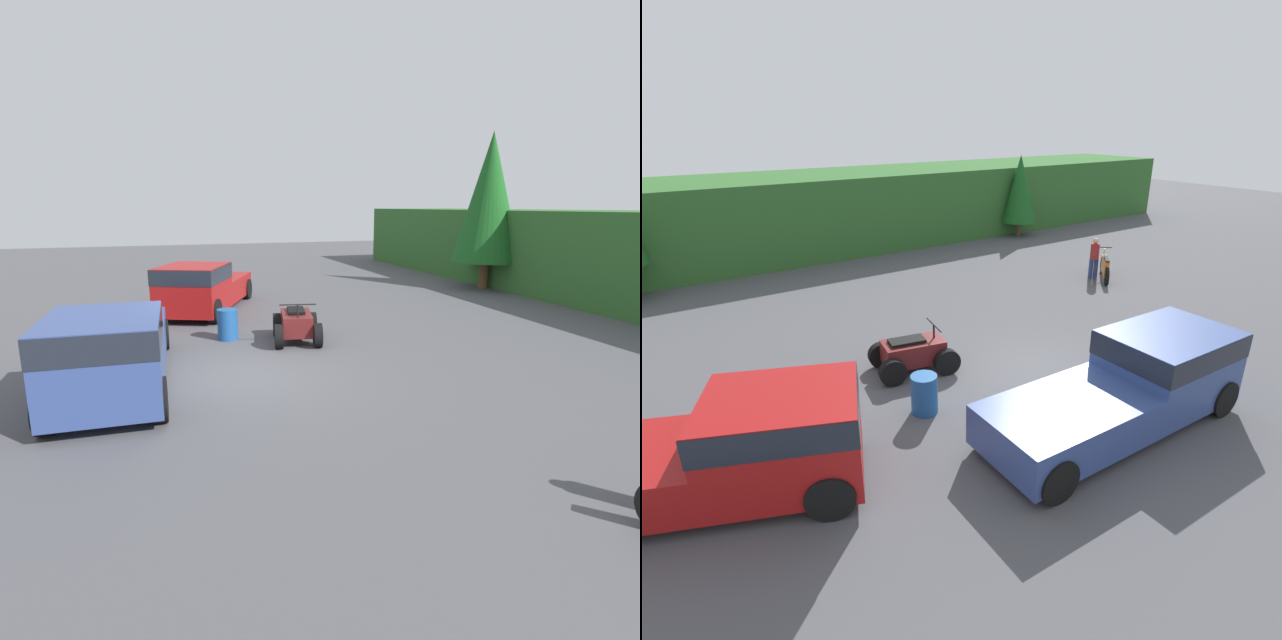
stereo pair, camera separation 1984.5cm
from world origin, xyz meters
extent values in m
plane|color=#4C4C51|center=(0.00, 0.00, 0.00)|extent=(80.00, 80.00, 0.00)
cube|color=#2D6028|center=(0.00, 16.00, 1.77)|extent=(44.00, 6.00, 3.53)
cylinder|color=brown|center=(10.02, 12.54, 0.38)|extent=(0.25, 0.25, 0.76)
cone|color=#19561E|center=(10.02, 12.54, 2.50)|extent=(1.87, 1.87, 3.48)
cube|color=maroon|center=(-6.44, -0.49, 1.01)|extent=(3.06, 2.80, 1.58)
cube|color=#1E232D|center=(-6.44, -0.49, 1.53)|extent=(3.09, 2.83, 0.50)
cylinder|color=black|center=(-5.43, 0.08, 0.41)|extent=(0.86, 0.58, 0.81)
cylinder|color=black|center=(-6.14, -1.60, 0.41)|extent=(0.86, 0.58, 0.81)
cube|color=#334784|center=(1.10, -2.59, 1.01)|extent=(2.69, 2.07, 1.58)
cube|color=#1E232D|center=(1.10, -2.59, 1.53)|extent=(2.71, 2.09, 0.50)
cube|color=#334784|center=(-1.83, -2.51, 0.63)|extent=(3.27, 2.08, 0.82)
cylinder|color=black|center=(1.91, -1.71, 0.41)|extent=(0.82, 0.30, 0.81)
cylinder|color=black|center=(1.86, -3.53, 0.41)|extent=(0.82, 0.30, 0.81)
cylinder|color=black|center=(-2.88, -1.57, 0.41)|extent=(0.82, 0.30, 0.81)
cylinder|color=black|center=(-2.93, -3.39, 0.41)|extent=(0.82, 0.30, 0.81)
cylinder|color=black|center=(8.13, 5.06, 0.35)|extent=(0.56, 0.57, 0.70)
cylinder|color=black|center=(7.00, 3.88, 0.35)|extent=(0.56, 0.57, 0.70)
cube|color=orange|center=(7.57, 4.47, 0.53)|extent=(0.97, 1.00, 0.65)
cylinder|color=#B7B7BC|center=(8.10, 5.03, 0.73)|extent=(0.23, 0.24, 0.74)
cylinder|color=black|center=(8.10, 5.03, 1.11)|extent=(0.46, 0.44, 0.04)
cube|color=black|center=(7.42, 4.33, 0.89)|extent=(0.73, 0.75, 0.06)
cylinder|color=black|center=(-1.76, 2.41, 0.33)|extent=(0.69, 0.34, 0.66)
cylinder|color=black|center=(-1.97, 1.38, 0.33)|extent=(0.69, 0.34, 0.66)
cylinder|color=black|center=(-3.14, 2.67, 0.33)|extent=(0.69, 0.34, 0.66)
cylinder|color=black|center=(-3.34, 1.65, 0.33)|extent=(0.69, 0.34, 0.66)
cube|color=#5B1919|center=(-2.55, 2.03, 0.53)|extent=(1.64, 1.09, 0.56)
cylinder|color=black|center=(-2.00, 1.92, 0.99)|extent=(0.06, 0.06, 0.35)
cylinder|color=black|center=(-2.00, 1.92, 1.16)|extent=(0.22, 0.97, 0.04)
cube|color=black|center=(-2.71, 2.06, 0.85)|extent=(0.95, 0.62, 0.08)
cylinder|color=navy|center=(7.17, 4.85, 0.41)|extent=(0.24, 0.24, 0.81)
cylinder|color=navy|center=(7.31, 4.72, 0.41)|extent=(0.24, 0.24, 0.81)
cylinder|color=maroon|center=(7.24, 4.79, 1.12)|extent=(0.48, 0.48, 0.61)
sphere|color=tan|center=(7.24, 4.79, 1.53)|extent=(0.31, 0.31, 0.22)
cylinder|color=#1E5193|center=(-3.33, 0.20, 0.44)|extent=(0.58, 0.58, 0.88)
camera|label=1|loc=(10.63, -1.55, 3.75)|focal=28.00mm
camera|label=2|loc=(-8.02, -7.95, 5.96)|focal=28.00mm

